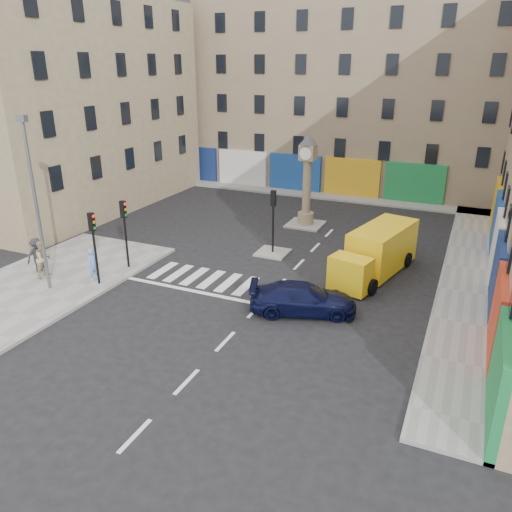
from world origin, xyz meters
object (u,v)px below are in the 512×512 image
Objects in this scene: traffic_light_island at (273,211)px; yellow_van at (377,252)px; navy_sedan at (303,299)px; pedestrian_dark at (37,255)px; traffic_light_left_near at (93,237)px; clock_pillar at (307,175)px; traffic_light_left_far at (124,223)px; pedestrian_tan at (44,259)px; lamp_post at (35,196)px; pedestrian_blue at (93,264)px.

traffic_light_island is 0.53× the size of yellow_van.
yellow_van is at bearing -39.44° from navy_sedan.
pedestrian_dark is at bearing -142.46° from traffic_light_island.
traffic_light_left_near is at bearing -136.16° from yellow_van.
pedestrian_dark is (-10.23, -13.85, -2.47)m from clock_pillar.
yellow_van is (12.42, 4.94, -1.41)m from traffic_light_left_far.
traffic_light_left_far is at bearing -50.29° from pedestrian_tan.
lamp_post is 17.15m from yellow_van.
pedestrian_blue is at bearing -103.55° from traffic_light_left_far.
traffic_light_island is 1.98× the size of pedestrian_dark.
clock_pillar is 1.28× the size of navy_sedan.
clock_pillar reaches higher than traffic_light_left_far.
traffic_light_left_near is 14.49m from yellow_van.
lamp_post is 4.98× the size of pedestrian_blue.
traffic_light_left_near is 0.45× the size of lamp_post.
yellow_van is at bearing -46.54° from clock_pillar.
clock_pillar is 17.40m from pedestrian_dark.
pedestrian_tan is at bearing -138.85° from traffic_light_island.
lamp_post is 1.74× the size of navy_sedan.
traffic_light_island is at bearing 40.60° from traffic_light_left_far.
traffic_light_left_near is 1.00× the size of traffic_light_island.
navy_sedan is 2.56× the size of pedestrian_dark.
lamp_post reaches higher than traffic_light_left_near.
navy_sedan is at bearing -75.75° from pedestrian_blue.
lamp_post reaches higher than pedestrian_dark.
navy_sedan is 6.25m from yellow_van.
pedestrian_tan is at bearing -123.50° from clock_pillar.
pedestrian_blue is (-10.85, -1.18, 0.29)m from navy_sedan.
traffic_light_island is 12.52m from lamp_post.
yellow_van reaches higher than pedestrian_tan.
clock_pillar is at bearing -18.73° from pedestrian_blue.
clock_pillar is at bearing 90.00° from traffic_light_island.
pedestrian_blue is at bearing -77.22° from pedestrian_tan.
clock_pillar is (0.00, 6.00, 0.96)m from traffic_light_island.
lamp_post reaches higher than pedestrian_blue.
navy_sedan is 0.68× the size of yellow_van.
yellow_van is at bearing -4.33° from traffic_light_island.
traffic_light_left_far is at bearing -145.05° from yellow_van.
yellow_van is (14.32, 8.74, -3.58)m from lamp_post.
traffic_light_left_near is 1.74m from pedestrian_blue.
yellow_van is 17.94m from pedestrian_dark.
pedestrian_tan reaches higher than pedestrian_blue.
traffic_light_left_far is 0.78× the size of navy_sedan.
yellow_van reaches higher than pedestrian_dark.
clock_pillar reaches higher than pedestrian_dark.
lamp_post is at bearing 83.28° from navy_sedan.
traffic_light_left_far is (0.00, 2.40, 0.00)m from traffic_light_left_near.
traffic_light_left_far reaches higher than yellow_van.
traffic_light_island reaches higher than navy_sedan.
navy_sedan is at bearing -71.85° from clock_pillar.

